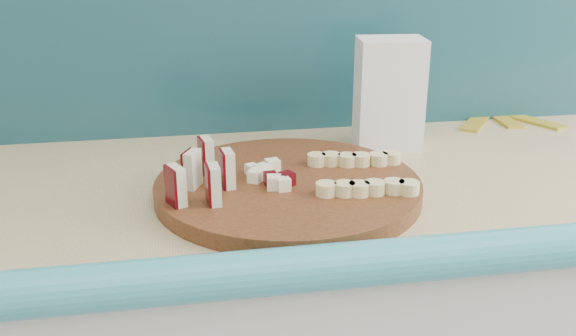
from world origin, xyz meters
The scene contains 7 objects.
backsplash centered at (0.10, 1.79, 1.16)m, with size 2.20×0.02×0.50m, color teal.
cutting_board centered at (-0.23, 1.43, 0.92)m, with size 0.42×0.42×0.03m, color #401B0D.
apple_wedges centered at (-0.36, 1.42, 0.97)m, with size 0.10×0.17×0.06m.
apple_chunks centered at (-0.25, 1.44, 0.95)m, with size 0.06×0.07×0.02m.
banana_slices centered at (-0.11, 1.42, 0.95)m, with size 0.17×0.17×0.02m.
flour_bag centered at (0.01, 1.64, 1.01)m, with size 0.12×0.09×0.21m, color silver.
banana_peel centered at (0.31, 1.76, 0.91)m, with size 0.23×0.20×0.01m.
Camera 1 is at (-0.39, 0.51, 1.31)m, focal length 40.00 mm.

